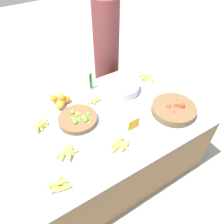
# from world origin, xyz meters

# --- Properties ---
(ground_plane) EXTENTS (12.00, 12.00, 0.00)m
(ground_plane) POSITION_xyz_m (0.00, 0.00, 0.00)
(ground_plane) COLOR #A39E93
(market_table) EXTENTS (1.80, 1.19, 0.78)m
(market_table) POSITION_xyz_m (0.00, 0.00, 0.39)
(market_table) COLOR olive
(market_table) RESTS_ON ground_plane
(lime_bowl) EXTENTS (0.36, 0.36, 0.08)m
(lime_bowl) POSITION_xyz_m (-0.30, 0.10, 0.81)
(lime_bowl) COLOR brown
(lime_bowl) RESTS_ON market_table
(tomato_basket) EXTENTS (0.42, 0.42, 0.11)m
(tomato_basket) POSITION_xyz_m (0.53, -0.27, 0.81)
(tomato_basket) COLOR brown
(tomato_basket) RESTS_ON market_table
(orange_pile) EXTENTS (0.19, 0.16, 0.13)m
(orange_pile) POSITION_xyz_m (-0.35, 0.39, 0.83)
(orange_pile) COLOR orange
(orange_pile) RESTS_ON market_table
(metal_bowl) EXTENTS (0.38, 0.38, 0.09)m
(metal_bowl) POSITION_xyz_m (0.28, 0.27, 0.82)
(metal_bowl) COLOR silver
(metal_bowl) RESTS_ON market_table
(price_sign) EXTENTS (0.12, 0.01, 0.11)m
(price_sign) POSITION_xyz_m (0.08, -0.24, 0.83)
(price_sign) COLOR orange
(price_sign) RESTS_ON market_table
(veg_bundle) EXTENTS (0.04, 0.05, 0.19)m
(veg_bundle) POSITION_xyz_m (0.03, 0.47, 0.87)
(veg_bundle) COLOR #428438
(veg_bundle) RESTS_ON market_table
(banana_bunch_front_center) EXTENTS (0.16, 0.16, 0.06)m
(banana_bunch_front_center) POSITION_xyz_m (-0.61, 0.22, 0.80)
(banana_bunch_front_center) COLOR #EFDB4C
(banana_bunch_front_center) RESTS_ON market_table
(banana_bunch_back_center) EXTENTS (0.19, 0.18, 0.05)m
(banana_bunch_back_center) POSITION_xyz_m (-0.53, -0.17, 0.80)
(banana_bunch_back_center) COLOR #EFDB4C
(banana_bunch_back_center) RESTS_ON market_table
(banana_bunch_middle_right) EXTENTS (0.16, 0.20, 0.06)m
(banana_bunch_middle_right) POSITION_xyz_m (0.64, 0.30, 0.80)
(banana_bunch_middle_right) COLOR #EFDB4C
(banana_bunch_middle_right) RESTS_ON market_table
(banana_bunch_front_left) EXTENTS (0.21, 0.17, 0.06)m
(banana_bunch_front_left) POSITION_xyz_m (-0.13, -0.34, 0.80)
(banana_bunch_front_left) COLOR #EFDB4C
(banana_bunch_front_left) RESTS_ON market_table
(banana_bunch_front_right) EXTENTS (0.17, 0.13, 0.03)m
(banana_bunch_front_right) POSITION_xyz_m (-0.04, 0.27, 0.79)
(banana_bunch_front_right) COLOR #EFDB4C
(banana_bunch_front_right) RESTS_ON market_table
(banana_bunch_middle_left) EXTENTS (0.19, 0.14, 0.06)m
(banana_bunch_middle_left) POSITION_xyz_m (-0.70, -0.40, 0.80)
(banana_bunch_middle_left) COLOR #EFDB4C
(banana_bunch_middle_left) RESTS_ON market_table
(vendor_person) EXTENTS (0.31, 0.31, 1.69)m
(vendor_person) POSITION_xyz_m (0.47, 0.90, 0.79)
(vendor_person) COLOR brown
(vendor_person) RESTS_ON ground_plane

